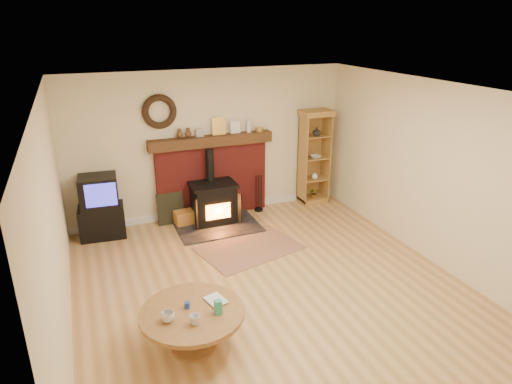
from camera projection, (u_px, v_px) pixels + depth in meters
name	position (u px, v px, depth m)	size (l,w,h in m)	color
ground	(271.00, 288.00, 6.11)	(5.50, 5.50, 0.00)	#A87C46
room_shell	(269.00, 163.00, 5.57)	(5.02, 5.52, 2.61)	beige
chimney_breast	(212.00, 173.00, 8.14)	(2.20, 0.22, 1.78)	maroon
wood_stove	(214.00, 204.00, 7.92)	(1.40, 1.00, 1.29)	black
area_rug	(249.00, 248.00, 7.15)	(1.51, 1.04, 0.01)	brown
tv_unit	(101.00, 208.00, 7.39)	(0.75, 0.55, 1.04)	black
curio_cabinet	(314.00, 157.00, 8.69)	(0.58, 0.42, 1.81)	olive
firelog_box	(187.00, 218.00, 7.95)	(0.40, 0.25, 0.25)	gold
leaning_painting	(171.00, 209.00, 7.94)	(0.46, 0.03, 0.56)	black
fire_tools	(259.00, 204.00, 8.52)	(0.16, 0.16, 0.70)	black
coffee_table	(192.00, 318.00, 4.85)	(1.12, 1.12, 0.63)	brown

